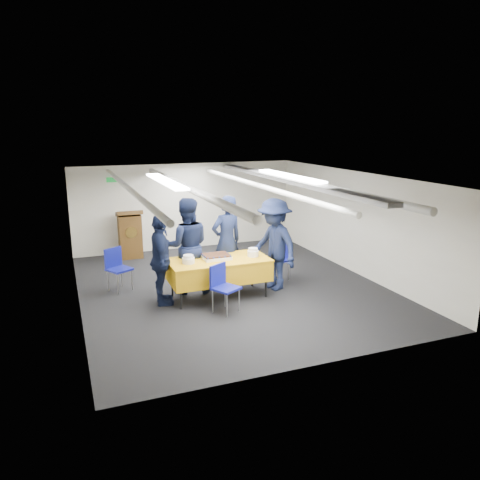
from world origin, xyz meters
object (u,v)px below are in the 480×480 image
serving_table (219,270)px  sailor_b (187,246)px  chair_near (222,283)px  sailor_c (161,260)px  podium (130,234)px  sailor_a (227,241)px  sailor_d (274,244)px  sheet_cake (216,257)px  chair_right (281,256)px  chair_left (117,265)px

serving_table → sailor_b: bearing=134.2°
chair_near → sailor_c: 1.24m
sailor_c → podium: bearing=8.9°
chair_near → sailor_a: bearing=67.0°
chair_near → serving_table: bearing=76.3°
chair_near → sailor_d: sailor_d is taller
podium → sailor_c: bearing=-88.8°
sheet_cake → chair_right: (1.65, 0.51, -0.28)m
serving_table → chair_left: 2.14m
serving_table → sailor_c: size_ratio=1.13×
sailor_c → sailor_d: (2.32, 0.02, 0.08)m
serving_table → sheet_cake: (-0.03, 0.05, 0.26)m
sheet_cake → sailor_d: sailor_d is taller
sailor_b → sailor_d: bearing=177.5°
chair_right → chair_left: same height
sheet_cake → chair_left: size_ratio=0.61×
serving_table → chair_right: bearing=18.9°
chair_left → sailor_b: bearing=-26.0°
sheet_cake → sailor_b: 0.67m
podium → sailor_a: bearing=-61.8°
sailor_a → sailor_c: size_ratio=1.11×
chair_near → sailor_b: size_ratio=0.45×
podium → chair_left: podium is taller
sailor_a → sailor_c: 1.58m
podium → sailor_a: sailor_a is taller
podium → sheet_cake: bearing=-71.4°
serving_table → sheet_cake: sheet_cake is taller
serving_table → sailor_a: 0.79m
sheet_cake → podium: (-1.15, 3.44, -0.20)m
serving_table → sailor_b: (-0.50, 0.51, 0.40)m
podium → sailor_b: (0.69, -2.97, 0.35)m
sailor_a → sheet_cake: bearing=39.7°
chair_near → sailor_d: size_ratio=0.46×
sailor_a → sailor_d: (0.84, -0.52, -0.02)m
podium → sailor_c: size_ratio=0.73×
sheet_cake → sailor_a: 0.68m
sailor_c → sailor_d: 2.33m
chair_left → serving_table: bearing=-32.5°
podium → chair_right: 4.06m
podium → chair_near: podium is taller
sheet_cake → podium: size_ratio=0.42×
chair_left → sailor_d: size_ratio=0.46×
chair_near → sailor_a: 1.45m
sailor_b → podium: bearing=-64.4°
serving_table → sailor_b: 0.82m
chair_near → sheet_cake: bearing=79.6°
podium → chair_left: 2.42m
chair_left → sailor_a: (2.17, -0.57, 0.43)m
chair_left → sailor_d: 3.23m
serving_table → sailor_d: size_ratio=1.03×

